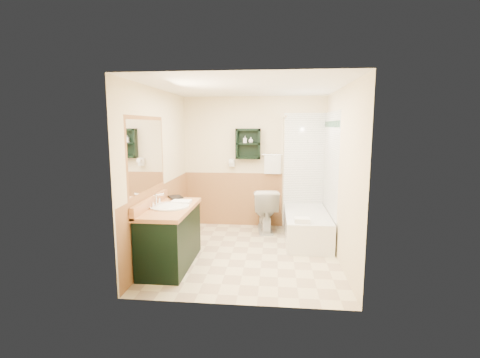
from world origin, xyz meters
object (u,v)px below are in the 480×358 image
(vanity, at_px, (170,236))
(soap_bottle_a, at_px, (245,141))
(wall_shelf, at_px, (248,144))
(toilet, at_px, (265,210))
(soap_bottle_b, at_px, (251,141))
(bathtub, at_px, (306,226))
(hair_dryer, at_px, (232,163))
(vanity_book, at_px, (169,190))

(vanity, bearing_deg, soap_bottle_a, 66.35)
(vanity, distance_m, soap_bottle_a, 2.41)
(wall_shelf, relative_size, toilet, 0.70)
(toilet, relative_size, soap_bottle_b, 7.46)
(bathtub, bearing_deg, hair_dryer, 151.66)
(wall_shelf, distance_m, bathtub, 1.81)
(bathtub, xyz_separation_m, vanity_book, (-2.08, -0.71, 0.70))
(hair_dryer, relative_size, vanity, 0.19)
(wall_shelf, xyz_separation_m, vanity_book, (-1.06, -1.40, -0.62))
(wall_shelf, height_order, hair_dryer, wall_shelf)
(wall_shelf, xyz_separation_m, soap_bottle_a, (-0.05, -0.01, 0.04))
(soap_bottle_a, distance_m, soap_bottle_b, 0.11)
(toilet, height_order, soap_bottle_a, soap_bottle_a)
(wall_shelf, bearing_deg, soap_bottle_a, -174.67)
(wall_shelf, bearing_deg, vanity, -114.92)
(hair_dryer, bearing_deg, toilet, -22.61)
(soap_bottle_a, xyz_separation_m, soap_bottle_b, (0.10, 0.00, 0.01))
(toilet, bearing_deg, bathtub, 140.16)
(wall_shelf, relative_size, soap_bottle_a, 4.28)
(hair_dryer, xyz_separation_m, soap_bottle_a, (0.25, -0.03, 0.39))
(vanity, xyz_separation_m, toilet, (1.22, 1.69, -0.02))
(vanity, bearing_deg, wall_shelf, 65.08)
(bathtub, height_order, vanity_book, vanity_book)
(wall_shelf, bearing_deg, toilet, -35.84)
(bathtub, distance_m, toilet, 0.85)
(bathtub, relative_size, soap_bottle_a, 11.67)
(soap_bottle_b, bearing_deg, wall_shelf, 174.38)
(soap_bottle_a, bearing_deg, bathtub, -32.40)
(hair_dryer, height_order, bathtub, hair_dryer)
(soap_bottle_b, bearing_deg, soap_bottle_a, 180.00)
(wall_shelf, bearing_deg, vanity_book, -127.16)
(vanity_book, distance_m, soap_bottle_b, 1.91)
(soap_bottle_b, bearing_deg, hair_dryer, 175.11)
(bathtub, bearing_deg, vanity_book, -161.22)
(vanity_book, height_order, soap_bottle_b, soap_bottle_b)
(vanity, bearing_deg, toilet, 54.14)
(vanity, height_order, vanity_book, vanity_book)
(wall_shelf, relative_size, vanity, 0.43)
(hair_dryer, distance_m, bathtub, 1.79)
(toilet, xyz_separation_m, soap_bottle_a, (-0.38, 0.23, 1.21))
(vanity, relative_size, soap_bottle_b, 12.13)
(soap_bottle_a, bearing_deg, soap_bottle_b, 0.00)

